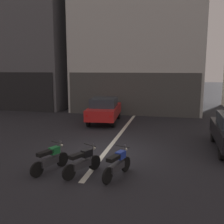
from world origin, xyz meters
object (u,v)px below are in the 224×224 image
Objects in this scene: car_red_crossing_near at (104,109)px; motorcycle_green_row_leftmost at (50,159)px; motorcycle_black_row_left_mid at (83,161)px; motorcycle_blue_row_centre at (117,164)px.

car_red_crossing_near reaches higher than motorcycle_green_row_leftmost.
car_red_crossing_near is at bearing 91.64° from motorcycle_green_row_leftmost.
motorcycle_black_row_left_mid is at bearing -80.26° from car_red_crossing_near.
motorcycle_blue_row_centre is (1.17, 0.07, 0.00)m from motorcycle_black_row_left_mid.
car_red_crossing_near is 2.68× the size of motorcycle_green_row_leftmost.
car_red_crossing_near is 8.19m from motorcycle_green_row_leftmost.
motorcycle_black_row_left_mid is 0.94× the size of motorcycle_blue_row_centre.
car_red_crossing_near is at bearing 107.59° from motorcycle_blue_row_centre.
motorcycle_green_row_leftmost is at bearing 179.54° from motorcycle_black_row_left_mid.
motorcycle_black_row_left_mid is (1.17, -0.01, 0.00)m from motorcycle_green_row_leftmost.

